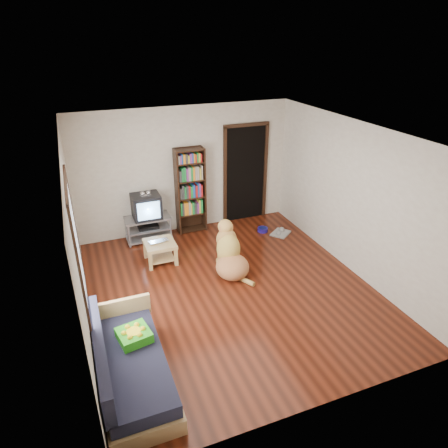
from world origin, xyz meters
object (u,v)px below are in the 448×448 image
object	(u,v)px
green_cushion	(134,335)
coffee_table	(160,248)
tv_stand	(148,227)
sofa	(129,367)
crt_tv	(146,206)
dog_bowl	(263,230)
bookshelf	(190,186)
dog	(230,254)
grey_rag	(281,233)
laptop	(160,243)

from	to	relation	value
green_cushion	coffee_table	bearing A→B (deg)	59.11
tv_stand	sofa	size ratio (longest dim) A/B	0.50
crt_tv	coffee_table	xyz separation A→B (m)	(0.02, -0.98, -0.46)
crt_tv	dog_bowl	bearing A→B (deg)	-13.30
green_cushion	bookshelf	bearing A→B (deg)	51.51
crt_tv	bookshelf	size ratio (longest dim) A/B	0.32
crt_tv	dog	xyz separation A→B (m)	(1.10, -1.75, -0.40)
bookshelf	sofa	size ratio (longest dim) A/B	1.00
dog_bowl	grey_rag	distance (m)	0.39
coffee_table	tv_stand	bearing A→B (deg)	91.33
laptop	tv_stand	world-z (taller)	tv_stand
laptop	bookshelf	distance (m)	1.54
laptop	dog	bearing A→B (deg)	-41.91
dog_bowl	tv_stand	bearing A→B (deg)	167.21
sofa	bookshelf	bearing A→B (deg)	62.68
tv_stand	dog	xyz separation A→B (m)	(1.10, -1.72, 0.07)
dog	dog_bowl	bearing A→B (deg)	43.63
grey_rag	sofa	distance (m)	4.61
bookshelf	dog	distance (m)	1.94
green_cushion	laptop	xyz separation A→B (m)	(0.87, 2.37, -0.07)
grey_rag	bookshelf	world-z (taller)	bookshelf
laptop	green_cushion	bearing A→B (deg)	-117.56
laptop	sofa	xyz separation A→B (m)	(-1.00, -2.65, -0.15)
laptop	coffee_table	xyz separation A→B (m)	(-0.00, 0.03, -0.13)
crt_tv	sofa	distance (m)	3.81
coffee_table	dog_bowl	bearing A→B (deg)	10.28
dog_bowl	laptop	bearing A→B (deg)	-169.00
bookshelf	dog	bearing A→B (deg)	-85.41
bookshelf	sofa	world-z (taller)	bookshelf
tv_stand	dog	world-z (taller)	dog
green_cushion	crt_tv	distance (m)	3.49
dog_bowl	crt_tv	distance (m)	2.51
green_cushion	bookshelf	distance (m)	3.92
bookshelf	coffee_table	world-z (taller)	bookshelf
dog_bowl	green_cushion	bearing A→B (deg)	-138.56
grey_rag	coffee_table	xyz separation A→B (m)	(-2.62, -0.17, 0.27)
green_cushion	dog_bowl	size ratio (longest dim) A/B	1.71
bookshelf	crt_tv	bearing A→B (deg)	-175.68
crt_tv	bookshelf	xyz separation A→B (m)	(0.95, 0.07, 0.26)
dog_bowl	crt_tv	xyz separation A→B (m)	(-2.34, 0.55, 0.70)
tv_stand	coffee_table	distance (m)	0.95
green_cushion	grey_rag	bearing A→B (deg)	25.42
grey_rag	crt_tv	distance (m)	2.86
dog	green_cushion	bearing A→B (deg)	-140.05
coffee_table	grey_rag	bearing A→B (deg)	3.74
dog_bowl	sofa	world-z (taller)	sofa
coffee_table	bookshelf	bearing A→B (deg)	48.46
laptop	grey_rag	size ratio (longest dim) A/B	0.89
grey_rag	bookshelf	size ratio (longest dim) A/B	0.22
laptop	dog	distance (m)	1.31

